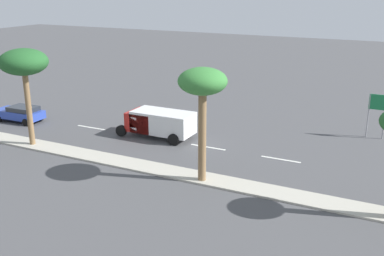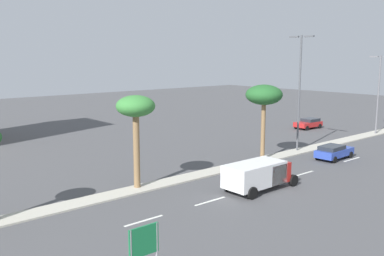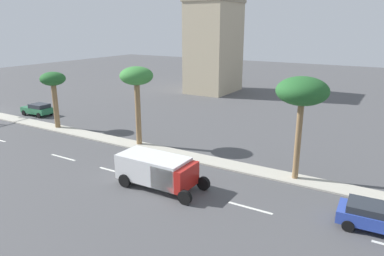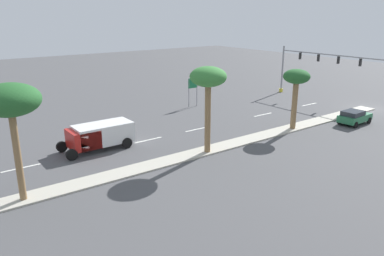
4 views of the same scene
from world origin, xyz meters
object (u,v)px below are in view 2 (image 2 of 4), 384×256
box_truck (259,174)px  palm_tree_left (136,110)px  street_lamp_center (379,88)px  palm_tree_center (264,96)px  street_lamp_mid (300,85)px  sedan_red_right (309,123)px  sedan_blue_mid (334,151)px  directional_road_sign (144,251)px

box_truck → palm_tree_left: bearing=-132.3°
street_lamp_center → palm_tree_left: bearing=-91.0°
palm_tree_center → street_lamp_mid: 5.88m
sedan_red_right → box_truck: size_ratio=0.68×
sedan_blue_mid → street_lamp_center: bearing=103.5°
directional_road_sign → palm_tree_center: size_ratio=0.49×
palm_tree_center → box_truck: palm_tree_center is taller
palm_tree_left → box_truck: size_ratio=1.15×
street_lamp_mid → sedan_red_right: (-7.77, 13.39, -6.20)m
directional_road_sign → street_lamp_mid: bearing=115.2°
directional_road_sign → box_truck: 17.22m
street_lamp_mid → box_truck: street_lamp_mid is taller
street_lamp_mid → street_lamp_center: street_lamp_mid is taller
palm_tree_left → sedan_blue_mid: 21.05m
palm_tree_left → street_lamp_center: bearing=89.0°
palm_tree_left → sedan_blue_mid: size_ratio=1.55×
sedan_red_right → box_truck: (13.90, -26.64, 0.49)m
sedan_blue_mid → box_truck: box_truck is taller
directional_road_sign → palm_tree_left: 16.52m
sedan_blue_mid → box_truck: 13.19m
palm_tree_center → sedan_red_right: palm_tree_center is taller
street_lamp_center → box_truck: size_ratio=1.63×
palm_tree_left → box_truck: (6.20, 6.81, -4.77)m
sedan_blue_mid → sedan_red_right: sedan_blue_mid is taller
directional_road_sign → box_truck: (-7.41, 15.49, -1.26)m
palm_tree_center → street_lamp_mid: bearing=91.8°
palm_tree_left → box_truck: bearing=47.7°
street_lamp_center → sedan_red_right: size_ratio=2.41×
street_lamp_center → sedan_red_right: bearing=-162.3°
street_lamp_center → sedan_blue_mid: street_lamp_center is taller
palm_tree_center → street_lamp_center: 21.87m
street_lamp_mid → box_truck: (6.13, -13.26, -5.72)m
palm_tree_left → palm_tree_center: size_ratio=0.97×
palm_tree_left → street_lamp_mid: bearing=89.8°
directional_road_sign → street_lamp_center: bearing=106.2°
box_truck → directional_road_sign: bearing=-64.4°
street_lamp_mid → sedan_blue_mid: bearing=-2.5°
directional_road_sign → palm_tree_left: (-13.61, 8.68, 3.50)m
palm_tree_center → street_lamp_mid: size_ratio=0.60×
palm_tree_center → sedan_red_right: (-7.95, 19.21, -5.45)m
street_lamp_center → sedan_blue_mid: size_ratio=2.20×
street_lamp_mid → street_lamp_center: bearing=88.1°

